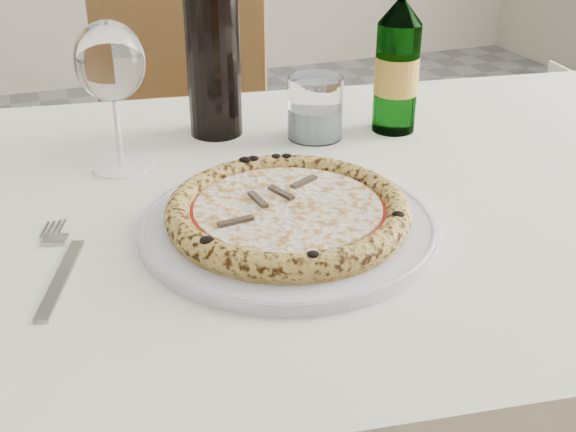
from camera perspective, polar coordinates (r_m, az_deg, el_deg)
name	(u,v)px	position (r m, az deg, el deg)	size (l,w,h in m)	color
dining_table	(262,259)	(0.94, -2.11, -3.40)	(1.50, 1.01, 0.76)	brown
chair_far	(177,152)	(1.63, -8.80, 5.02)	(0.51, 0.51, 0.93)	brown
plate	(288,225)	(0.81, 0.00, -0.70)	(0.33, 0.33, 0.02)	silver
pizza	(288,211)	(0.80, 0.00, 0.39)	(0.27, 0.27, 0.03)	tan
fork	(59,266)	(0.78, -17.64, -3.76)	(0.06, 0.21, 0.00)	#919397
wine_glass	(110,65)	(0.95, -13.88, 11.53)	(0.09, 0.09, 0.20)	white
tumbler	(315,112)	(1.07, 2.16, 8.24)	(0.08, 0.08, 0.09)	white
beer_bottle	(397,65)	(1.09, 8.62, 11.72)	(0.07, 0.07, 0.25)	#2E7932
wine_bottle	(213,43)	(1.06, -5.98, 13.46)	(0.08, 0.08, 0.32)	black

